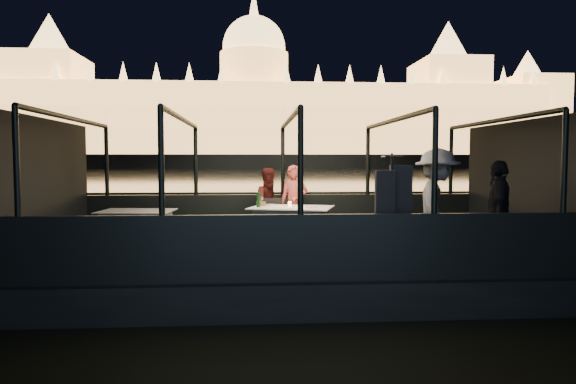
{
  "coord_description": "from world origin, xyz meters",
  "views": [
    {
      "loc": [
        -0.63,
        -8.69,
        2.1
      ],
      "look_at": [
        0.0,
        0.4,
        1.55
      ],
      "focal_mm": 32.0,
      "sensor_mm": 36.0,
      "label": 1
    }
  ],
  "objects": [
    {
      "name": "passenger_dark",
      "position": [
        3.07,
        -1.24,
        1.35
      ],
      "size": [
        0.79,
        1.03,
        1.62
      ],
      "primitive_type": "imported",
      "rotation": [
        0.0,
        0.0,
        4.25
      ],
      "color": "black",
      "rests_on": "boat_deck"
    },
    {
      "name": "wine_glass_empty",
      "position": [
        0.13,
        0.61,
        1.36
      ],
      "size": [
        0.06,
        0.06,
        0.17
      ],
      "primitive_type": null,
      "rotation": [
        0.0,
        0.0,
        -0.04
      ],
      "color": "white",
      "rests_on": "dining_table_central"
    },
    {
      "name": "wine_glass_red",
      "position": [
        0.28,
        0.96,
        1.36
      ],
      "size": [
        0.08,
        0.08,
        0.19
      ],
      "primitive_type": null,
      "rotation": [
        0.0,
        0.0,
        0.19
      ],
      "color": "silver",
      "rests_on": "dining_table_central"
    },
    {
      "name": "person_man_maroon",
      "position": [
        -0.28,
        1.59,
        1.25
      ],
      "size": [
        0.87,
        0.79,
        1.46
      ],
      "primitive_type": "imported",
      "rotation": [
        0.0,
        0.0,
        0.43
      ],
      "color": "#421412",
      "rests_on": "boat_deck"
    },
    {
      "name": "river_water",
      "position": [
        0.0,
        80.0,
        0.0
      ],
      "size": [
        500.0,
        500.0,
        0.0
      ],
      "primitive_type": "plane",
      "color": "black",
      "rests_on": "ground"
    },
    {
      "name": "boat_hull",
      "position": [
        0.0,
        0.0,
        0.0
      ],
      "size": [
        8.6,
        4.4,
        1.0
      ],
      "primitive_type": "cube",
      "color": "black",
      "rests_on": "river_water"
    },
    {
      "name": "canopy_ribs",
      "position": [
        0.0,
        0.0,
        1.65
      ],
      "size": [
        8.0,
        4.0,
        2.3
      ],
      "primitive_type": null,
      "color": "black",
      "rests_on": "boat_deck"
    },
    {
      "name": "amber_candle",
      "position": [
        0.05,
        0.68,
        1.31
      ],
      "size": [
        0.06,
        0.06,
        0.09
      ],
      "primitive_type": "cylinder",
      "rotation": [
        0.0,
        0.0,
        0.0
      ],
      "color": "#F09E3C",
      "rests_on": "dining_table_central"
    },
    {
      "name": "boat_deck",
      "position": [
        0.0,
        0.0,
        0.48
      ],
      "size": [
        8.0,
        4.0,
        0.04
      ],
      "primitive_type": "cube",
      "color": "black",
      "rests_on": "boat_hull"
    },
    {
      "name": "passenger_stripe",
      "position": [
        2.19,
        -1.06,
        1.35
      ],
      "size": [
        1.02,
        1.32,
        1.8
      ],
      "primitive_type": "imported",
      "rotation": [
        0.0,
        0.0,
        1.22
      ],
      "color": "white",
      "rests_on": "boat_deck"
    },
    {
      "name": "end_wall_aft",
      "position": [
        4.0,
        0.0,
        1.65
      ],
      "size": [
        0.02,
        4.0,
        2.3
      ],
      "primitive_type": null,
      "color": "black",
      "rests_on": "boat_deck"
    },
    {
      "name": "coat_stand",
      "position": [
        1.3,
        -1.69,
        1.4
      ],
      "size": [
        0.55,
        0.47,
        1.71
      ],
      "primitive_type": null,
      "rotation": [
        0.0,
        0.0,
        0.22
      ],
      "color": "black",
      "rests_on": "boat_deck"
    },
    {
      "name": "bread_basket",
      "position": [
        -0.48,
        0.91,
        1.31
      ],
      "size": [
        0.22,
        0.22,
        0.07
      ],
      "primitive_type": "cylinder",
      "rotation": [
        0.0,
        0.0,
        0.24
      ],
      "color": "brown",
      "rests_on": "dining_table_central"
    },
    {
      "name": "parliament_building",
      "position": [
        0.0,
        175.0,
        29.0
      ],
      "size": [
        220.0,
        32.0,
        60.0
      ],
      "primitive_type": null,
      "color": "#F2D18C",
      "rests_on": "embankment"
    },
    {
      "name": "plate_near",
      "position": [
        0.44,
        0.57,
        1.27
      ],
      "size": [
        0.3,
        0.3,
        0.02
      ],
      "primitive_type": "cylinder",
      "rotation": [
        0.0,
        0.0,
        0.29
      ],
      "color": "white",
      "rests_on": "dining_table_central"
    },
    {
      "name": "embankment",
      "position": [
        0.0,
        210.0,
        1.0
      ],
      "size": [
        400.0,
        140.0,
        6.0
      ],
      "primitive_type": "cube",
      "color": "#423D33",
      "rests_on": "ground"
    },
    {
      "name": "chair_port_right",
      "position": [
        0.2,
        1.32,
        0.95
      ],
      "size": [
        0.48,
        0.48,
        0.84
      ],
      "primitive_type": "cube",
      "rotation": [
        0.0,
        0.0,
        0.25
      ],
      "color": "black",
      "rests_on": "boat_deck"
    },
    {
      "name": "wine_bottle",
      "position": [
        -0.52,
        0.57,
        1.42
      ],
      "size": [
        0.08,
        0.08,
        0.33
      ],
      "primitive_type": "cylinder",
      "rotation": [
        0.0,
        0.0,
        0.07
      ],
      "color": "#153A17",
      "rests_on": "dining_table_central"
    },
    {
      "name": "person_woman_coral",
      "position": [
        0.2,
        1.49,
        1.25
      ],
      "size": [
        0.59,
        0.43,
        1.52
      ],
      "primitive_type": "imported",
      "rotation": [
        0.0,
        0.0,
        -0.12
      ],
      "color": "#D6554D",
      "rests_on": "boat_deck"
    },
    {
      "name": "dining_table_aft",
      "position": [
        -2.76,
        0.88,
        0.89
      ],
      "size": [
        1.39,
        1.06,
        0.7
      ],
      "primitive_type": "cube",
      "rotation": [
        0.0,
        0.0,
        -0.09
      ],
      "color": "white",
      "rests_on": "boat_deck"
    },
    {
      "name": "chair_port_left",
      "position": [
        -0.26,
        1.14,
        0.95
      ],
      "size": [
        0.46,
        0.46,
        0.86
      ],
      "primitive_type": "cube",
      "rotation": [
        0.0,
        0.0,
        -0.15
      ],
      "color": "black",
      "rests_on": "boat_deck"
    },
    {
      "name": "end_wall_fore",
      "position": [
        -4.0,
        0.0,
        1.65
      ],
      "size": [
        0.02,
        4.0,
        2.3
      ],
      "primitive_type": null,
      "color": "black",
      "rests_on": "boat_deck"
    },
    {
      "name": "cabin_glass_starboard",
      "position": [
        0.0,
        -2.0,
        2.1
      ],
      "size": [
        8.0,
        0.02,
        1.4
      ],
      "primitive_type": null,
      "color": "#99B2B2",
      "rests_on": "gunwale_starboard"
    },
    {
      "name": "plate_far",
      "position": [
        -0.28,
        1.01,
        1.27
      ],
      "size": [
        0.24,
        0.24,
        0.01
      ],
      "primitive_type": "cylinder",
      "rotation": [
        0.0,
        0.0,
        0.16
      ],
      "color": "white",
      "rests_on": "dining_table_central"
    },
    {
      "name": "cabin_roof_glass",
      "position": [
        0.0,
        0.0,
        2.8
      ],
      "size": [
        8.0,
        4.0,
        0.02
      ],
      "primitive_type": null,
      "color": "#99B2B2",
      "rests_on": "boat_deck"
    },
    {
      "name": "wine_glass_white",
      "position": [
        -0.47,
        0.57,
        1.36
      ],
      "size": [
        0.07,
        0.07,
        0.19
      ],
      "primitive_type": null,
      "rotation": [
        0.0,
        0.0,
        -0.19
      ],
      "color": "silver",
      "rests_on": "dining_table_central"
    },
    {
      "name": "dining_table_central",
      "position": [
        0.08,
        0.59,
        0.89
      ],
      "size": [
        1.68,
        1.41,
        0.77
      ],
      "primitive_type": "cube",
      "rotation": [
        0.0,
        0.0,
        -0.28
      ],
      "color": "silver",
      "rests_on": "boat_deck"
    },
    {
      "name": "cabin_glass_port",
      "position": [
        0.0,
        2.0,
        2.1
      ],
      "size": [
        8.0,
        0.02,
        1.4
      ],
      "primitive_type": null,
      "color": "#99B2B2",
      "rests_on": "gunwale_port"
    },
    {
      "name": "gunwale_port",
      "position": [
        0.0,
        2.0,
        0.95
      ],
      "size": [
        8.0,
        0.08,
        0.9
      ],
      "primitive_type": "cube",
      "color": "black",
      "rests_on": "boat_deck"
    },
    {
      "name": "gunwale_starboard",
      "position": [
        0.0,
        -2.0,
        0.95
      ],
      "size": [
        8.0,
        0.08,
        0.9
      ],
      "primitive_type": "cube",
      "color": "black",
      "rests_on": "boat_deck"
    }
  ]
}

